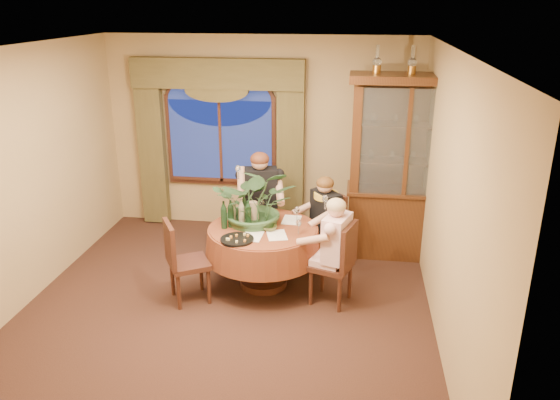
# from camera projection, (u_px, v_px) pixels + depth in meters

# --- Properties ---
(floor) EXTENTS (5.00, 5.00, 0.00)m
(floor) POSITION_uv_depth(u_px,v_px,m) (225.00, 311.00, 6.03)
(floor) COLOR black
(floor) RESTS_ON ground
(wall_back) EXTENTS (4.50, 0.00, 4.50)m
(wall_back) POSITION_uv_depth(u_px,v_px,m) (262.00, 135.00, 7.87)
(wall_back) COLOR tan
(wall_back) RESTS_ON ground
(wall_right) EXTENTS (0.00, 5.00, 5.00)m
(wall_right) POSITION_uv_depth(u_px,v_px,m) (448.00, 202.00, 5.26)
(wall_right) COLOR tan
(wall_right) RESTS_ON ground
(ceiling) EXTENTS (5.00, 5.00, 0.00)m
(ceiling) POSITION_uv_depth(u_px,v_px,m) (215.00, 50.00, 5.07)
(ceiling) COLOR white
(ceiling) RESTS_ON wall_back
(window) EXTENTS (1.62, 0.10, 1.32)m
(window) POSITION_uv_depth(u_px,v_px,m) (221.00, 141.00, 7.92)
(window) COLOR navy
(window) RESTS_ON wall_back
(arched_transom) EXTENTS (1.60, 0.06, 0.44)m
(arched_transom) POSITION_uv_depth(u_px,v_px,m) (219.00, 87.00, 7.65)
(arched_transom) COLOR navy
(arched_transom) RESTS_ON wall_back
(drapery_left) EXTENTS (0.38, 0.14, 2.32)m
(drapery_left) POSITION_uv_depth(u_px,v_px,m) (152.00, 148.00, 8.05)
(drapery_left) COLOR #484223
(drapery_left) RESTS_ON floor
(drapery_right) EXTENTS (0.38, 0.14, 2.32)m
(drapery_right) POSITION_uv_depth(u_px,v_px,m) (290.00, 153.00, 7.78)
(drapery_right) COLOR #484223
(drapery_right) RESTS_ON floor
(swag_valance) EXTENTS (2.45, 0.16, 0.42)m
(swag_valance) POSITION_uv_depth(u_px,v_px,m) (217.00, 74.00, 7.51)
(swag_valance) COLOR #484223
(swag_valance) RESTS_ON wall_back
(dining_table) EXTENTS (1.72, 1.72, 0.75)m
(dining_table) POSITION_uv_depth(u_px,v_px,m) (263.00, 257.00, 6.46)
(dining_table) COLOR maroon
(dining_table) RESTS_ON floor
(china_cabinet) EXTENTS (1.47, 0.58, 2.39)m
(china_cabinet) POSITION_uv_depth(u_px,v_px,m) (404.00, 169.00, 6.99)
(china_cabinet) COLOR #381E10
(china_cabinet) RESTS_ON floor
(oil_lamp_left) EXTENTS (0.11, 0.11, 0.34)m
(oil_lamp_left) POSITION_uv_depth(u_px,v_px,m) (377.00, 59.00, 6.57)
(oil_lamp_left) COLOR #A5722D
(oil_lamp_left) RESTS_ON china_cabinet
(oil_lamp_center) EXTENTS (0.11, 0.11, 0.34)m
(oil_lamp_center) POSITION_uv_depth(u_px,v_px,m) (412.00, 60.00, 6.52)
(oil_lamp_center) COLOR #A5722D
(oil_lamp_center) RESTS_ON china_cabinet
(oil_lamp_right) EXTENTS (0.11, 0.11, 0.34)m
(oil_lamp_right) POSITION_uv_depth(u_px,v_px,m) (448.00, 60.00, 6.47)
(oil_lamp_right) COLOR #A5722D
(oil_lamp_right) RESTS_ON china_cabinet
(chair_right) EXTENTS (0.53, 0.53, 0.96)m
(chair_right) POSITION_uv_depth(u_px,v_px,m) (331.00, 263.00, 6.07)
(chair_right) COLOR black
(chair_right) RESTS_ON floor
(chair_back_right) EXTENTS (0.59, 0.59, 0.96)m
(chair_back_right) POSITION_uv_depth(u_px,v_px,m) (322.00, 232.00, 6.89)
(chair_back_right) COLOR black
(chair_back_right) RESTS_ON floor
(chair_back) EXTENTS (0.50, 0.50, 0.96)m
(chair_back) POSITION_uv_depth(u_px,v_px,m) (260.00, 220.00, 7.27)
(chair_back) COLOR black
(chair_back) RESTS_ON floor
(chair_front_left) EXTENTS (0.57, 0.57, 0.96)m
(chair_front_left) POSITION_uv_depth(u_px,v_px,m) (189.00, 261.00, 6.11)
(chair_front_left) COLOR black
(chair_front_left) RESTS_ON floor
(person_pink) EXTENTS (0.53, 0.56, 1.25)m
(person_pink) POSITION_uv_depth(u_px,v_px,m) (336.00, 252.00, 6.00)
(person_pink) COLOR beige
(person_pink) RESTS_ON floor
(person_back) EXTENTS (0.60, 0.56, 1.42)m
(person_back) POSITION_uv_depth(u_px,v_px,m) (260.00, 204.00, 7.18)
(person_back) COLOR black
(person_back) RESTS_ON floor
(person_scarf) EXTENTS (0.59, 0.60, 1.24)m
(person_scarf) POSITION_uv_depth(u_px,v_px,m) (325.00, 224.00, 6.76)
(person_scarf) COLOR black
(person_scarf) RESTS_ON floor
(stoneware_vase) EXTENTS (0.14, 0.14, 0.26)m
(stoneware_vase) POSITION_uv_depth(u_px,v_px,m) (253.00, 212.00, 6.44)
(stoneware_vase) COLOR #937B60
(stoneware_vase) RESTS_ON dining_table
(centerpiece_plant) EXTENTS (0.96, 1.07, 0.84)m
(centerpiece_plant) POSITION_uv_depth(u_px,v_px,m) (256.00, 173.00, 6.26)
(centerpiece_plant) COLOR #2E532E
(centerpiece_plant) RESTS_ON dining_table
(olive_bowl) EXTENTS (0.17, 0.17, 0.05)m
(olive_bowl) POSITION_uv_depth(u_px,v_px,m) (270.00, 228.00, 6.25)
(olive_bowl) COLOR #52592B
(olive_bowl) RESTS_ON dining_table
(cheese_platter) EXTENTS (0.37, 0.37, 0.02)m
(cheese_platter) POSITION_uv_depth(u_px,v_px,m) (237.00, 239.00, 5.99)
(cheese_platter) COLOR black
(cheese_platter) RESTS_ON dining_table
(wine_bottle_0) EXTENTS (0.07, 0.07, 0.33)m
(wine_bottle_0) POSITION_uv_depth(u_px,v_px,m) (248.00, 214.00, 6.27)
(wine_bottle_0) COLOR black
(wine_bottle_0) RESTS_ON dining_table
(wine_bottle_1) EXTENTS (0.07, 0.07, 0.33)m
(wine_bottle_1) POSITION_uv_depth(u_px,v_px,m) (224.00, 215.00, 6.26)
(wine_bottle_1) COLOR black
(wine_bottle_1) RESTS_ON dining_table
(wine_bottle_2) EXTENTS (0.07, 0.07, 0.33)m
(wine_bottle_2) POSITION_uv_depth(u_px,v_px,m) (241.00, 213.00, 6.32)
(wine_bottle_2) COLOR tan
(wine_bottle_2) RESTS_ON dining_table
(wine_bottle_3) EXTENTS (0.07, 0.07, 0.33)m
(wine_bottle_3) POSITION_uv_depth(u_px,v_px,m) (233.00, 210.00, 6.40)
(wine_bottle_3) COLOR tan
(wine_bottle_3) RESTS_ON dining_table
(wine_bottle_4) EXTENTS (0.07, 0.07, 0.33)m
(wine_bottle_4) POSITION_uv_depth(u_px,v_px,m) (244.00, 208.00, 6.46)
(wine_bottle_4) COLOR black
(wine_bottle_4) RESTS_ON dining_table
(wine_bottle_5) EXTENTS (0.07, 0.07, 0.33)m
(wine_bottle_5) POSITION_uv_depth(u_px,v_px,m) (231.00, 214.00, 6.30)
(wine_bottle_5) COLOR black
(wine_bottle_5) RESTS_ON dining_table
(tasting_paper_0) EXTENTS (0.28, 0.35, 0.00)m
(tasting_paper_0) POSITION_uv_depth(u_px,v_px,m) (277.00, 235.00, 6.12)
(tasting_paper_0) COLOR white
(tasting_paper_0) RESTS_ON dining_table
(tasting_paper_1) EXTENTS (0.22, 0.31, 0.00)m
(tasting_paper_1) POSITION_uv_depth(u_px,v_px,m) (292.00, 220.00, 6.54)
(tasting_paper_1) COLOR white
(tasting_paper_1) RESTS_ON dining_table
(tasting_paper_2) EXTENTS (0.22, 0.31, 0.00)m
(tasting_paper_2) POSITION_uv_depth(u_px,v_px,m) (252.00, 236.00, 6.09)
(tasting_paper_2) COLOR white
(tasting_paper_2) RESTS_ON dining_table
(wine_glass_person_pink) EXTENTS (0.07, 0.07, 0.18)m
(wine_glass_person_pink) POSITION_uv_depth(u_px,v_px,m) (299.00, 227.00, 6.12)
(wine_glass_person_pink) COLOR silver
(wine_glass_person_pink) RESTS_ON dining_table
(wine_glass_person_back) EXTENTS (0.07, 0.07, 0.18)m
(wine_glass_person_back) POSITION_uv_depth(u_px,v_px,m) (261.00, 206.00, 6.73)
(wine_glass_person_back) COLOR silver
(wine_glass_person_back) RESTS_ON dining_table
(wine_glass_person_scarf) EXTENTS (0.07, 0.07, 0.18)m
(wine_glass_person_scarf) POSITION_uv_depth(u_px,v_px,m) (297.00, 213.00, 6.50)
(wine_glass_person_scarf) COLOR silver
(wine_glass_person_scarf) RESTS_ON dining_table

